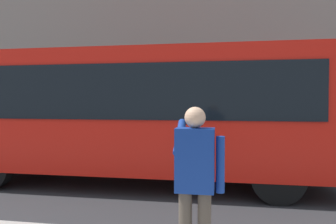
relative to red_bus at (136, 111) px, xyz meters
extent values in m
plane|color=#2B2B2D|center=(-1.40, -0.41, -1.68)|extent=(60.00, 60.00, 0.00)
cube|color=gray|center=(-1.40, -7.21, 4.32)|extent=(28.00, 0.80, 12.00)
cube|color=maroon|center=(-4.90, -6.61, 1.32)|extent=(4.40, 1.10, 0.24)
cube|color=red|center=(-0.02, -0.01, 0.02)|extent=(9.00, 2.50, 2.60)
cube|color=black|center=(-0.02, 1.25, 0.42)|extent=(7.60, 0.06, 1.10)
cylinder|color=black|center=(2.98, -1.11, -1.18)|extent=(1.00, 0.28, 1.00)
cylinder|color=black|center=(-3.02, -1.11, -1.18)|extent=(1.00, 0.28, 1.00)
cylinder|color=black|center=(-3.02, 1.09, -1.18)|extent=(1.00, 0.28, 1.00)
cube|color=navy|center=(-1.74, 3.99, -0.38)|extent=(0.40, 0.24, 0.66)
sphere|color=#D8A884|center=(-1.74, 3.99, 0.06)|extent=(0.22, 0.22, 0.22)
cylinder|color=navy|center=(-2.00, 3.99, -0.42)|extent=(0.09, 0.09, 0.58)
cylinder|color=navy|center=(-1.56, 3.83, -0.16)|extent=(0.09, 0.48, 0.37)
cube|color=black|center=(-1.64, 3.69, 0.04)|extent=(0.07, 0.01, 0.14)
camera|label=1|loc=(-2.05, 7.35, 0.22)|focal=34.83mm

